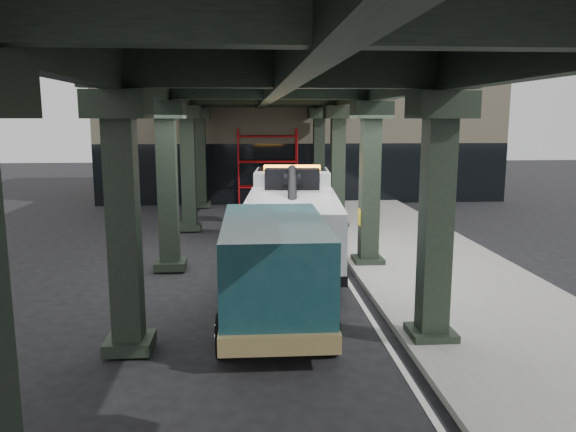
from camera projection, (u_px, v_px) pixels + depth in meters
name	position (u px, v px, depth m)	size (l,w,h in m)	color
ground	(288.00, 287.00, 15.14)	(90.00, 90.00, 0.00)	black
sidewalk	(428.00, 263.00, 17.42)	(5.00, 40.00, 0.15)	gray
lane_stripe	(339.00, 267.00, 17.23)	(0.12, 38.00, 0.01)	silver
viaduct	(269.00, 85.00, 16.14)	(7.40, 32.00, 6.40)	black
building	(297.00, 127.00, 34.25)	(22.00, 10.00, 8.00)	#C6B793
scaffolding	(267.00, 165.00, 29.17)	(3.08, 0.88, 4.00)	#B50E10
tow_truck	(292.00, 214.00, 17.93)	(3.32, 9.45, 3.04)	black
towed_van	(273.00, 266.00, 12.41)	(2.40, 5.88, 2.38)	#10353B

